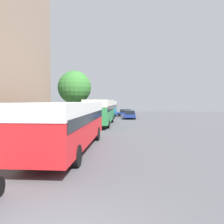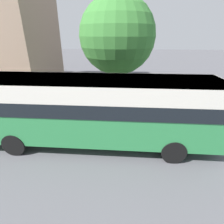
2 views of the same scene
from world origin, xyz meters
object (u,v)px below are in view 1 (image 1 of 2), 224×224
bus_third_in_line (109,107)px  car_crossing (130,114)px  bus_lead (71,119)px  bus_following (101,109)px  car_far_curb (125,113)px  pedestrian_near_curb (96,109)px

bus_third_in_line → car_crossing: (3.83, -3.31, -1.20)m
bus_third_in_line → bus_lead: bearing=-89.9°
bus_lead → bus_following: (0.12, 13.89, 0.14)m
bus_following → car_far_curb: (2.89, 16.09, -1.29)m
bus_lead → bus_third_in_line: 27.28m
car_far_curb → pedestrian_near_curb: 9.13m
bus_third_in_line → car_crossing: bus_third_in_line is taller
bus_following → car_far_curb: size_ratio=2.81×
car_far_curb → pedestrian_near_curb: bearing=-132.0°
bus_following → car_crossing: 10.80m
car_crossing → bus_third_in_line: bearing=139.2°
car_crossing → pedestrian_near_curb: (-7.54, 12.11, 0.36)m
bus_following → bus_third_in_line: 13.40m
bus_lead → bus_following: 13.89m
car_far_curb → bus_following: bearing=-10.2°
bus_following → pedestrian_near_curb: 22.55m
bus_lead → pedestrian_near_curb: bus_lead is taller
car_far_curb → bus_third_in_line: bearing=-48.7°
bus_lead → bus_following: bus_following is taller
car_crossing → car_far_curb: size_ratio=1.15×
bus_following → car_crossing: bus_following is taller
bus_following → bus_third_in_line: (-0.18, 13.40, -0.08)m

